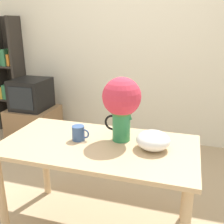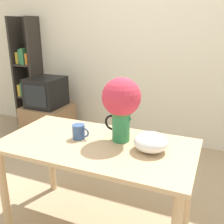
# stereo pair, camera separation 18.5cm
# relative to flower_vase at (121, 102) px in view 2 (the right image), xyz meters

# --- Properties ---
(ground_plane) EXTENTS (12.00, 12.00, 0.00)m
(ground_plane) POSITION_rel_flower_vase_xyz_m (-0.28, -0.04, -1.02)
(ground_plane) COLOR tan
(wall_back) EXTENTS (8.00, 0.05, 2.60)m
(wall_back) POSITION_rel_flower_vase_xyz_m (-0.28, 1.71, 0.28)
(wall_back) COLOR #EDE5CC
(wall_back) RESTS_ON ground_plane
(table) EXTENTS (1.37, 0.71, 0.73)m
(table) POSITION_rel_flower_vase_xyz_m (-0.14, -0.11, -0.39)
(table) COLOR tan
(table) RESTS_ON ground_plane
(flower_vase) EXTENTS (0.27, 0.27, 0.46)m
(flower_vase) POSITION_rel_flower_vase_xyz_m (0.00, 0.00, 0.00)
(flower_vase) COLOR #2D844C
(flower_vase) RESTS_ON table
(coffee_mug) EXTENTS (0.13, 0.09, 0.11)m
(coffee_mug) POSITION_rel_flower_vase_xyz_m (-0.29, -0.09, -0.23)
(coffee_mug) COLOR #385689
(coffee_mug) RESTS_ON table
(white_bowl) EXTENTS (0.23, 0.23, 0.12)m
(white_bowl) POSITION_rel_flower_vase_xyz_m (0.24, -0.08, -0.22)
(white_bowl) COLOR white
(white_bowl) RESTS_ON table
(tv_stand) EXTENTS (0.59, 0.55, 0.46)m
(tv_stand) POSITION_rel_flower_vase_xyz_m (-1.53, 1.19, -0.78)
(tv_stand) COLOR #8E6B47
(tv_stand) RESTS_ON ground_plane
(tv_set) EXTENTS (0.43, 0.46, 0.39)m
(tv_set) POSITION_rel_flower_vase_xyz_m (-1.53, 1.19, -0.35)
(tv_set) COLOR black
(tv_set) RESTS_ON tv_stand
(bookshelf) EXTENTS (0.37, 0.30, 1.64)m
(bookshelf) POSITION_rel_flower_vase_xyz_m (-2.11, 1.56, -0.19)
(bookshelf) COLOR #2D2823
(bookshelf) RESTS_ON ground_plane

